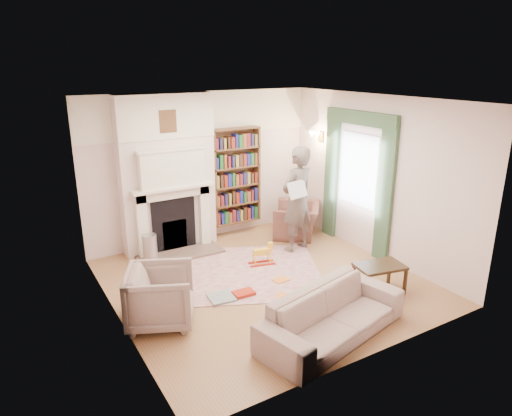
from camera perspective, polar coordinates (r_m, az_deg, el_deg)
floor at (r=7.28m, az=1.02°, el=-9.17°), size 4.50×4.50×0.00m
ceiling at (r=6.50m, az=1.16°, el=13.37°), size 4.50×4.50×0.00m
wall_back at (r=8.69m, az=-6.80°, el=5.06°), size 4.50×0.00×4.50m
wall_front at (r=5.10m, az=14.60°, el=-4.75°), size 4.50×0.00×4.50m
wall_left at (r=5.94m, az=-17.68°, el=-1.76°), size 0.00×4.50×4.50m
wall_right at (r=8.14m, az=14.70°, el=3.71°), size 0.00×4.50×4.50m
fireplace at (r=8.24m, az=-10.98°, el=4.05°), size 1.70×0.58×2.80m
bookcase at (r=8.91m, az=-2.58°, el=3.99°), size 1.00×0.24×1.85m
window at (r=8.39m, az=12.73°, el=4.63°), size 0.02×0.90×1.30m
curtain_left at (r=7.95m, az=15.85°, el=1.79°), size 0.07×0.32×2.40m
curtain_right at (r=8.93m, az=9.39°, el=3.97°), size 0.07×0.32×2.40m
pelmet at (r=8.20m, az=12.94°, el=10.93°), size 0.09×1.70×0.24m
wall_sconce at (r=8.99m, az=7.13°, el=8.72°), size 0.20×0.24×0.24m
rug at (r=7.56m, az=-2.58°, el=-8.06°), size 3.37×3.06×0.01m
armchair_reading at (r=9.06m, az=5.14°, el=-1.49°), size 1.27×1.28×0.63m
armchair_left at (r=6.19m, az=-11.83°, el=-10.75°), size 1.12×1.10×0.77m
sofa at (r=5.91m, az=9.55°, el=-13.02°), size 2.20×1.25×0.61m
man_reading at (r=8.15m, az=5.16°, el=1.06°), size 0.79×0.61×1.92m
newspaper at (r=7.84m, az=5.18°, el=2.32°), size 0.44×0.22×0.29m
coffee_table at (r=7.10m, az=15.11°, el=-8.54°), size 0.77×0.58×0.45m
paraffin_heater at (r=7.92m, az=-13.09°, el=-5.14°), size 0.27×0.27×0.55m
rocking_horse at (r=7.76m, az=0.74°, el=-5.80°), size 0.47×0.28×0.39m
board_game at (r=6.79m, az=-4.36°, el=-11.08°), size 0.40×0.40×0.03m
game_box_lid at (r=6.87m, az=-1.54°, el=-10.60°), size 0.32×0.22×0.05m
comic_annuals at (r=7.05m, az=3.25°, el=-9.96°), size 0.56×0.72×0.02m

